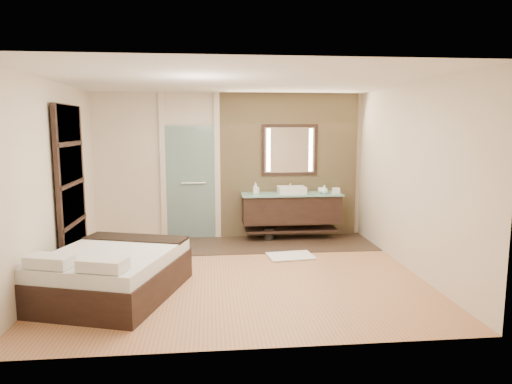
{
  "coord_description": "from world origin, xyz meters",
  "views": [
    {
      "loc": [
        -0.39,
        -6.29,
        2.09
      ],
      "look_at": [
        0.31,
        0.6,
        1.09
      ],
      "focal_mm": 32.0,
      "sensor_mm": 36.0,
      "label": 1
    }
  ],
  "objects": [
    {
      "name": "frosted_door",
      "position": [
        -0.75,
        2.2,
        1.14
      ],
      "size": [
        1.1,
        0.12,
        2.7
      ],
      "color": "#9FC9C1",
      "rests_on": "floor"
    },
    {
      "name": "floor",
      "position": [
        0.0,
        0.0,
        0.0
      ],
      "size": [
        5.0,
        5.0,
        0.0
      ],
      "primitive_type": "plane",
      "color": "#AB6D47",
      "rests_on": "ground"
    },
    {
      "name": "cup",
      "position": [
        1.66,
        1.9,
        0.92
      ],
      "size": [
        0.15,
        0.15,
        0.1
      ],
      "primitive_type": "imported",
      "rotation": [
        0.0,
        0.0,
        -0.16
      ],
      "color": "white",
      "rests_on": "vanity"
    },
    {
      "name": "soap_bottle_a",
      "position": [
        0.43,
        1.9,
        0.97
      ],
      "size": [
        0.11,
        0.11,
        0.21
      ],
      "primitive_type": "imported",
      "rotation": [
        0.0,
        0.0,
        0.41
      ],
      "color": "white",
      "rests_on": "vanity"
    },
    {
      "name": "stone_wall",
      "position": [
        1.1,
        2.21,
        1.35
      ],
      "size": [
        2.6,
        0.08,
        2.7
      ],
      "primitive_type": "cube",
      "color": "tan",
      "rests_on": "floor"
    },
    {
      "name": "mirror_unit",
      "position": [
        1.1,
        2.16,
        1.65
      ],
      "size": [
        1.06,
        0.04,
        0.96
      ],
      "color": "black",
      "rests_on": "stone_wall"
    },
    {
      "name": "tile_strip",
      "position": [
        0.6,
        1.6,
        0.01
      ],
      "size": [
        3.8,
        1.3,
        0.01
      ],
      "primitive_type": "cube",
      "color": "#34251C",
      "rests_on": "floor"
    },
    {
      "name": "soap_bottle_b",
      "position": [
        0.45,
        1.93,
        0.96
      ],
      "size": [
        0.11,
        0.11,
        0.19
      ],
      "primitive_type": "imported",
      "rotation": [
        0.0,
        0.0,
        0.37
      ],
      "color": "#B2B2B2",
      "rests_on": "vanity"
    },
    {
      "name": "waste_bin",
      "position": [
        0.68,
        1.85,
        0.11
      ],
      "size": [
        0.19,
        0.19,
        0.23
      ],
      "primitive_type": "cylinder",
      "rotation": [
        0.0,
        0.0,
        0.03
      ],
      "color": "black",
      "rests_on": "floor"
    },
    {
      "name": "bath_mat",
      "position": [
        0.89,
        0.75,
        0.02
      ],
      "size": [
        0.77,
        0.58,
        0.02
      ],
      "primitive_type": "cube",
      "rotation": [
        0.0,
        0.0,
        0.12
      ],
      "color": "white",
      "rests_on": "floor"
    },
    {
      "name": "tissue_box",
      "position": [
        1.92,
        1.84,
        0.92
      ],
      "size": [
        0.12,
        0.12,
        0.1
      ],
      "primitive_type": "cube",
      "rotation": [
        0.0,
        0.0,
        -0.02
      ],
      "color": "silver",
      "rests_on": "vanity"
    },
    {
      "name": "bed",
      "position": [
        -1.62,
        -0.69,
        0.29
      ],
      "size": [
        1.92,
        2.16,
        0.7
      ],
      "rotation": [
        0.0,
        0.0,
        -0.3
      ],
      "color": "black",
      "rests_on": "floor"
    },
    {
      "name": "vanity",
      "position": [
        1.1,
        1.92,
        0.58
      ],
      "size": [
        1.85,
        0.55,
        0.88
      ],
      "color": "black",
      "rests_on": "stone_wall"
    },
    {
      "name": "soap_bottle_c",
      "position": [
        1.69,
        1.79,
        0.95
      ],
      "size": [
        0.16,
        0.16,
        0.16
      ],
      "primitive_type": "imported",
      "rotation": [
        0.0,
        0.0,
        0.33
      ],
      "color": "#C4F6EC",
      "rests_on": "vanity"
    },
    {
      "name": "shoji_partition",
      "position": [
        -2.43,
        0.6,
        1.21
      ],
      "size": [
        0.06,
        1.2,
        2.4
      ],
      "color": "black",
      "rests_on": "floor"
    }
  ]
}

